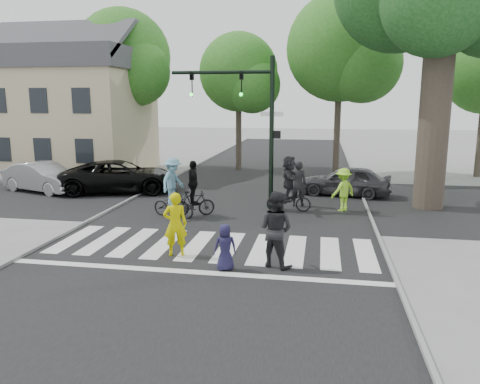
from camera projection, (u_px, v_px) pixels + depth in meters
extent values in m
plane|color=gray|center=(204.00, 257.00, 13.16)|extent=(120.00, 120.00, 0.00)
cube|color=black|center=(236.00, 215.00, 17.99)|extent=(10.00, 70.00, 0.01)
cube|color=black|center=(248.00, 199.00, 20.89)|extent=(70.00, 10.00, 0.01)
cube|color=gray|center=(113.00, 208.00, 18.83)|extent=(0.10, 70.00, 0.10)
cube|color=gray|center=(372.00, 219.00, 17.13)|extent=(0.10, 70.00, 0.10)
cube|color=silver|center=(75.00, 238.00, 14.88)|extent=(0.55, 3.00, 0.01)
cube|color=silver|center=(104.00, 240.00, 14.72)|extent=(0.55, 3.00, 0.01)
cube|color=silver|center=(134.00, 242.00, 14.55)|extent=(0.55, 3.00, 0.01)
cube|color=silver|center=(165.00, 243.00, 14.38)|extent=(0.55, 3.00, 0.01)
cube|color=silver|center=(196.00, 245.00, 14.21)|extent=(0.55, 3.00, 0.01)
cube|color=silver|center=(229.00, 247.00, 14.04)|extent=(0.55, 3.00, 0.01)
cube|color=silver|center=(262.00, 249.00, 13.87)|extent=(0.55, 3.00, 0.01)
cube|color=silver|center=(295.00, 251.00, 13.70)|extent=(0.55, 3.00, 0.01)
cube|color=silver|center=(330.00, 252.00, 13.53)|extent=(0.55, 3.00, 0.01)
cube|color=silver|center=(366.00, 254.00, 13.36)|extent=(0.55, 3.00, 0.01)
cube|color=silver|center=(193.00, 272.00, 12.00)|extent=(10.00, 0.30, 0.01)
cylinder|color=black|center=(272.00, 135.00, 18.36)|extent=(0.18, 0.18, 6.00)
cylinder|color=black|center=(221.00, 72.00, 18.23)|extent=(4.00, 0.14, 0.14)
imported|color=black|center=(242.00, 84.00, 18.19)|extent=(0.16, 0.20, 1.00)
sphere|color=#19E533|center=(241.00, 94.00, 18.15)|extent=(0.14, 0.14, 0.14)
imported|color=black|center=(192.00, 84.00, 18.52)|extent=(0.16, 0.20, 1.00)
sphere|color=#19E533|center=(191.00, 95.00, 18.49)|extent=(0.14, 0.14, 0.14)
cube|color=black|center=(277.00, 135.00, 18.33)|extent=(0.28, 0.18, 0.30)
cube|color=#FF660C|center=(280.00, 135.00, 18.31)|extent=(0.02, 0.14, 0.20)
cube|color=white|center=(272.00, 114.00, 18.21)|extent=(0.90, 0.04, 0.18)
cylinder|color=brown|center=(434.00, 122.00, 18.46)|extent=(1.20, 1.20, 7.00)
cylinder|color=brown|center=(450.00, 42.00, 17.63)|extent=(1.29, 1.74, 2.93)
cylinder|color=brown|center=(57.00, 121.00, 30.60)|extent=(0.36, 0.36, 5.95)
sphere|color=#2C731E|center=(53.00, 67.00, 29.94)|extent=(5.20, 5.20, 5.20)
sphere|color=#2C731E|center=(62.00, 80.00, 29.17)|extent=(3.64, 3.64, 3.64)
cylinder|color=brown|center=(126.00, 118.00, 29.22)|extent=(0.36, 0.36, 6.44)
sphere|color=#2C731E|center=(123.00, 57.00, 28.51)|extent=(5.80, 5.80, 5.80)
sphere|color=#2C731E|center=(136.00, 72.00, 27.65)|extent=(4.06, 4.06, 4.06)
cylinder|color=brown|center=(239.00, 125.00, 29.18)|extent=(0.36, 0.36, 5.60)
sphere|color=#2C731E|center=(239.00, 72.00, 28.56)|extent=(4.80, 4.80, 4.80)
sphere|color=#2C731E|center=(252.00, 85.00, 27.86)|extent=(3.36, 3.36, 3.36)
cylinder|color=brown|center=(338.00, 117.00, 26.81)|extent=(0.36, 0.36, 6.72)
sphere|color=#2C731E|center=(340.00, 48.00, 26.06)|extent=(6.00, 6.00, 6.00)
sphere|color=#2C731E|center=(363.00, 64.00, 25.17)|extent=(4.20, 4.20, 4.20)
cube|color=beige|center=(75.00, 122.00, 28.05)|extent=(8.00, 7.00, 6.00)
cube|color=#47474C|center=(71.00, 60.00, 27.35)|extent=(8.40, 7.40, 1.20)
cube|color=#47474C|center=(52.00, 39.00, 25.36)|extent=(8.40, 3.69, 2.44)
cube|color=#47474C|center=(85.00, 46.00, 28.94)|extent=(8.40, 3.69, 2.44)
cube|color=black|center=(2.00, 149.00, 25.30)|extent=(1.00, 0.06, 1.30)
cube|color=black|center=(43.00, 150.00, 24.90)|extent=(1.00, 0.06, 1.30)
cube|color=black|center=(39.00, 101.00, 24.39)|extent=(1.00, 0.06, 1.30)
cube|color=black|center=(84.00, 151.00, 24.49)|extent=(1.00, 0.06, 1.30)
cube|color=black|center=(81.00, 101.00, 23.99)|extent=(1.00, 0.06, 1.30)
cube|color=gray|center=(68.00, 176.00, 24.63)|extent=(2.00, 1.20, 0.80)
imported|color=#CBC601|center=(175.00, 224.00, 13.12)|extent=(0.78, 0.66, 1.83)
imported|color=#1F1C3F|center=(225.00, 247.00, 12.05)|extent=(0.71, 0.60, 1.23)
imported|color=black|center=(275.00, 229.00, 12.25)|extent=(1.22, 1.11, 2.04)
imported|color=black|center=(174.00, 205.00, 17.54)|extent=(1.88, 1.14, 0.93)
imported|color=#659AB1|center=(173.00, 182.00, 17.36)|extent=(0.99, 1.30, 1.79)
imported|color=black|center=(194.00, 204.00, 17.69)|extent=(1.65, 1.15, 0.98)
imported|color=black|center=(193.00, 183.00, 17.54)|extent=(0.81, 1.06, 1.68)
imported|color=black|center=(289.00, 200.00, 18.45)|extent=(1.77, 0.71, 0.91)
imported|color=black|center=(289.00, 178.00, 18.28)|extent=(0.61, 1.65, 1.75)
imported|color=black|center=(121.00, 176.00, 22.22)|extent=(5.96, 3.90, 1.52)
imported|color=#9B9DA0|center=(43.00, 177.00, 22.34)|extent=(4.57, 2.80, 1.42)
imported|color=#343338|center=(346.00, 181.00, 21.47)|extent=(4.29, 2.32, 1.39)
imported|color=#95E02B|center=(343.00, 190.00, 18.43)|extent=(1.25, 1.21, 1.72)
imported|color=black|center=(298.00, 184.00, 19.22)|extent=(0.71, 0.47, 1.91)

